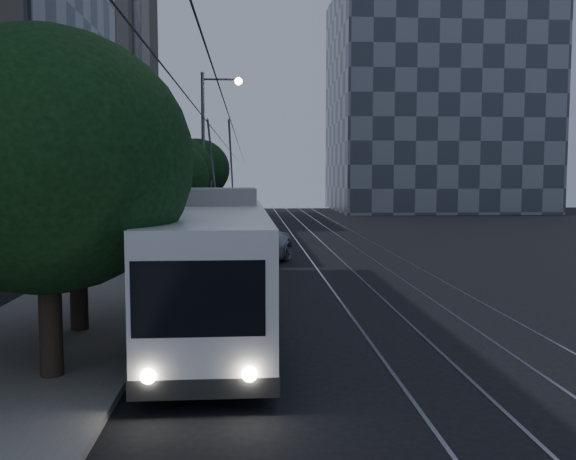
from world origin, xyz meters
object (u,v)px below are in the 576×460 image
at_px(car_white_d, 246,220).
at_px(pickup_silver, 241,246).
at_px(streetlamp_near, 156,97).
at_px(trolleybus, 217,266).
at_px(car_white_c, 223,228).
at_px(car_white_a, 241,245).
at_px(car_white_b, 248,235).
at_px(streetlamp_far, 210,141).

bearing_deg(car_white_d, pickup_silver, -89.66).
bearing_deg(streetlamp_near, trolleybus, 44.41).
relative_size(car_white_c, streetlamp_near, 0.40).
bearing_deg(car_white_a, car_white_c, 108.20).
bearing_deg(pickup_silver, car_white_d, 111.04).
xyz_separation_m(pickup_silver, car_white_d, (0.14, 18.36, -0.14)).
height_order(trolleybus, car_white_b, trolleybus).
height_order(car_white_a, streetlamp_near, streetlamp_near).
height_order(car_white_b, streetlamp_near, streetlamp_near).
xyz_separation_m(trolleybus, streetlamp_far, (-1.39, 21.55, 4.33)).
distance_m(car_white_b, streetlamp_far, 6.19).
xyz_separation_m(car_white_b, car_white_d, (-0.16, 10.53, 0.11)).
bearing_deg(car_white_d, car_white_a, -89.84).
distance_m(car_white_a, streetlamp_near, 16.38).
bearing_deg(car_white_d, streetlamp_near, -92.77).
distance_m(trolleybus, car_white_c, 24.08).
height_order(pickup_silver, streetlamp_near, streetlamp_near).
bearing_deg(streetlamp_far, car_white_c, 77.09).
bearing_deg(car_white_c, car_white_a, -78.12).
relative_size(car_white_b, streetlamp_near, 0.46).
bearing_deg(car_white_d, car_white_c, -103.17).
xyz_separation_m(pickup_silver, streetlamp_far, (-1.87, 10.05, 5.11)).
distance_m(streetlamp_near, streetlamp_far, 22.83).
relative_size(car_white_d, streetlamp_far, 0.45).
height_order(car_white_b, car_white_c, car_white_b).
height_order(pickup_silver, car_white_c, pickup_silver).
bearing_deg(streetlamp_near, car_white_b, 84.21).
height_order(car_white_a, car_white_b, car_white_b).
bearing_deg(streetlamp_near, car_white_a, 83.48).
relative_size(car_white_a, car_white_d, 0.85).
relative_size(pickup_silver, car_white_b, 1.44).
bearing_deg(car_white_a, trolleybus, -80.97).
bearing_deg(streetlamp_far, pickup_silver, -79.43).
bearing_deg(pickup_silver, trolleybus, -70.94).
relative_size(pickup_silver, car_white_a, 1.70).
height_order(trolleybus, pickup_silver, trolleybus).
xyz_separation_m(car_white_a, car_white_c, (-1.27, 9.89, -0.01)).
bearing_deg(trolleybus, car_white_a, 87.44).
distance_m(pickup_silver, car_white_a, 2.66).
bearing_deg(streetlamp_near, car_white_d, 86.44).
distance_m(car_white_d, streetlamp_far, 10.03).
relative_size(pickup_silver, streetlamp_near, 0.67).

